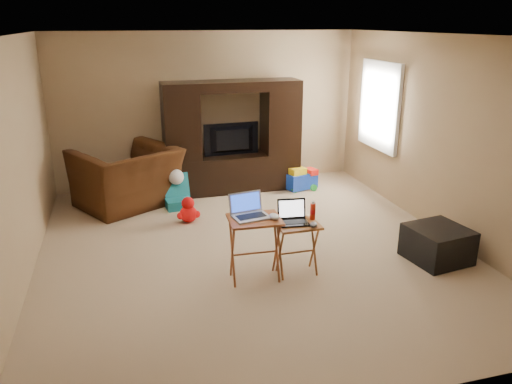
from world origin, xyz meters
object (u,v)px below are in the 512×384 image
object	(u,v)px
child_rocker	(178,192)
laptop_right	(294,213)
water_bottle	(313,212)
entertainment_center	(232,137)
push_toy	(301,178)
tray_table_left	(255,249)
ottoman	(437,244)
television	(233,140)
tray_table_right	(297,249)
plush_toy	(188,210)
mouse_right	(314,225)
mouse_left	(274,216)
laptop_left	(251,207)
recliner	(127,178)

from	to	relation	value
child_rocker	laptop_right	size ratio (longest dim) A/B	1.60
water_bottle	entertainment_center	bearing A→B (deg)	94.53
push_toy	tray_table_left	distance (m)	3.13
push_toy	ottoman	bearing A→B (deg)	-93.68
television	child_rocker	xyz separation A→B (m)	(-0.97, -0.54, -0.60)
tray_table_right	plush_toy	bearing A→B (deg)	117.64
child_rocker	ottoman	bearing A→B (deg)	-48.94
tray_table_left	tray_table_right	world-z (taller)	tray_table_left
mouse_right	child_rocker	bearing A→B (deg)	114.18
ottoman	television	bearing A→B (deg)	119.15
television	plush_toy	bearing A→B (deg)	48.64
push_toy	water_bottle	xyz separation A→B (m)	(-0.86, -2.64, 0.49)
tray_table_left	water_bottle	bearing A→B (deg)	9.37
tray_table_left	mouse_left	distance (m)	0.43
push_toy	laptop_left	bearing A→B (deg)	-136.23
plush_toy	television	bearing A→B (deg)	51.94
entertainment_center	television	size ratio (longest dim) A/B	2.41
push_toy	tray_table_left	bearing A→B (deg)	-135.47
laptop_left	push_toy	bearing A→B (deg)	50.39
mouse_right	laptop_right	bearing A→B (deg)	140.53
plush_toy	tray_table_left	size ratio (longest dim) A/B	0.53
entertainment_center	laptop_right	size ratio (longest dim) A/B	7.01
tray_table_left	push_toy	bearing A→B (deg)	63.13
tray_table_right	laptop_right	distance (m)	0.42
television	push_toy	distance (m)	1.30
push_toy	laptop_left	distance (m)	3.18
television	laptop_right	world-z (taller)	television
television	laptop_left	xyz separation A→B (m)	(-0.48, -2.92, -0.02)
entertainment_center	recliner	size ratio (longest dim) A/B	1.60
laptop_right	child_rocker	bearing A→B (deg)	118.38
mouse_left	water_bottle	bearing A→B (deg)	17.06
laptop_right	entertainment_center	bearing A→B (deg)	96.25
television	laptop_left	bearing A→B (deg)	77.42
entertainment_center	recliner	xyz separation A→B (m)	(-1.67, -0.31, -0.45)
laptop_right	mouse_right	size ratio (longest dim) A/B	2.58
mouse_right	plush_toy	bearing A→B (deg)	119.20
child_rocker	mouse_right	xyz separation A→B (m)	(1.13, -2.53, 0.37)
recliner	laptop_left	xyz separation A→B (m)	(1.20, -2.65, 0.38)
entertainment_center	ottoman	xyz separation A→B (m)	(1.71, -3.12, -0.69)
push_toy	water_bottle	distance (m)	2.82
television	mouse_left	bearing A→B (deg)	81.83
laptop_right	recliner	bearing A→B (deg)	128.46
recliner	ottoman	distance (m)	4.40
tray_table_right	laptop_left	bearing A→B (deg)	176.60
laptop_right	tray_table_left	bearing A→B (deg)	-171.06
ottoman	laptop_right	world-z (taller)	laptop_right
recliner	plush_toy	xyz separation A→B (m)	(0.77, -0.89, -0.25)
entertainment_center	tray_table_right	world-z (taller)	entertainment_center
child_rocker	ottoman	distance (m)	3.69
mouse_right	water_bottle	size ratio (longest dim) A/B	0.66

